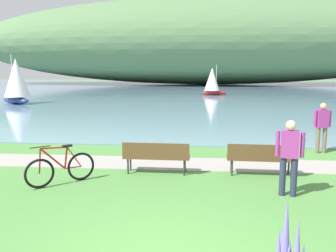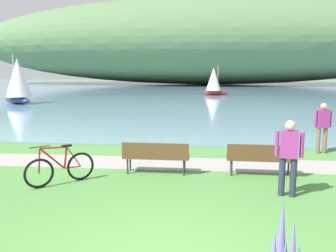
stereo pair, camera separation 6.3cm
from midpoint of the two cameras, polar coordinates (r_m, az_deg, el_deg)
name	(u,v)px [view 2 (the right image)]	position (r m, az deg, el deg)	size (l,w,h in m)	color
bay_water	(197,89)	(52.84, 4.79, 5.94)	(180.00, 80.00, 0.04)	#6B8EA8
distant_hillside	(208,42)	(70.75, 6.55, 13.31)	(92.98, 28.00, 16.34)	#567A4C
shoreline_path	(182,164)	(10.71, 2.41, -6.08)	(60.00, 1.50, 0.01)	#A39E93
park_bench_near_camera	(261,157)	(9.71, 14.94, -4.82)	(1.81, 0.54, 0.88)	brown
park_bench_further_along	(156,155)	(9.60, -1.78, -4.69)	(1.81, 0.52, 0.88)	brown
bicycle_leaning_near_bench	(60,168)	(9.16, -16.75, -6.53)	(1.35, 1.24, 1.01)	black
person_at_shoreline	(323,125)	(12.97, 23.76, 0.20)	(0.60, 0.29, 1.71)	#72604C
person_on_the_grass	(289,153)	(8.26, 19.08, -4.18)	(0.60, 0.29, 1.71)	#282D47
sailboat_nearest_to_shore	(214,81)	(40.02, 7.43, 7.21)	(2.95, 2.00, 3.34)	#B22323
sailboat_mid_bay	(18,81)	(31.62, -22.96, 6.74)	(3.44, 2.89, 4.05)	navy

